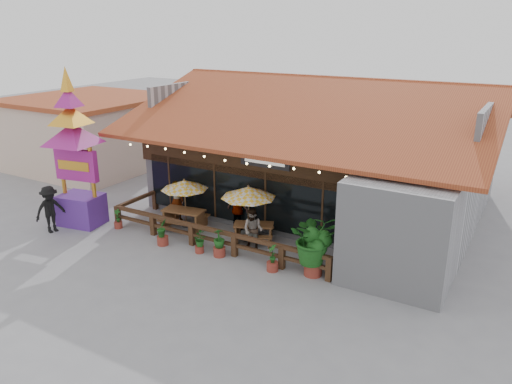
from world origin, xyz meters
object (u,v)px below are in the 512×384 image
Objects in this scene: umbrella_right at (248,192)px; picnic_table_right at (254,230)px; pedestrian at (50,209)px; tropical_plant at (314,240)px; thai_sign_tower at (73,138)px; umbrella_left at (184,185)px; picnic_table_left at (184,216)px.

picnic_table_right is (0.23, 0.01, -1.54)m from umbrella_right.
picnic_table_right is 0.99× the size of pedestrian.
pedestrian is at bearing -169.71° from tropical_plant.
umbrella_left is at bearing 26.94° from thai_sign_tower.
picnic_table_left is at bearing -174.07° from umbrella_right.
umbrella_right is at bearing 5.93° from picnic_table_left.
picnic_table_left is 5.52m from pedestrian.
thai_sign_tower is at bearing -153.06° from umbrella_left.
tropical_plant is (3.24, -1.41, 0.83)m from picnic_table_right.
picnic_table_right is 3.63m from tropical_plant.
thai_sign_tower is 3.09× the size of tropical_plant.
picnic_table_right is at bearing 5.74° from picnic_table_left.
thai_sign_tower is (-7.44, -2.17, 3.32)m from picnic_table_right.
umbrella_left is 6.74m from tropical_plant.
picnic_table_right is 8.55m from pedestrian.
umbrella_left is at bearing -40.03° from pedestrian.
pedestrian reaches higher than picnic_table_right.
umbrella_right is 3.39m from picnic_table_left.
thai_sign_tower is 3.60× the size of pedestrian.
thai_sign_tower is (-4.17, -1.84, 3.26)m from picnic_table_left.
thai_sign_tower is (-7.20, -2.15, 1.78)m from umbrella_right.
umbrella_left is at bearing 108.85° from picnic_table_left.
tropical_plant is at bearing -21.98° from umbrella_right.
umbrella_left reaches higher than pedestrian.
picnic_table_left reaches higher than picnic_table_right.
umbrella_right is (3.12, 0.08, 0.18)m from umbrella_left.
pedestrian reaches higher than picnic_table_left.
umbrella_right is 1.02× the size of tropical_plant.
picnic_table_left is (-3.04, -0.32, -1.48)m from umbrella_right.
tropical_plant is (3.47, -1.40, -0.71)m from umbrella_right.
umbrella_left is 3.12m from umbrella_right.
pedestrian is (-7.82, -3.42, 0.50)m from picnic_table_right.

